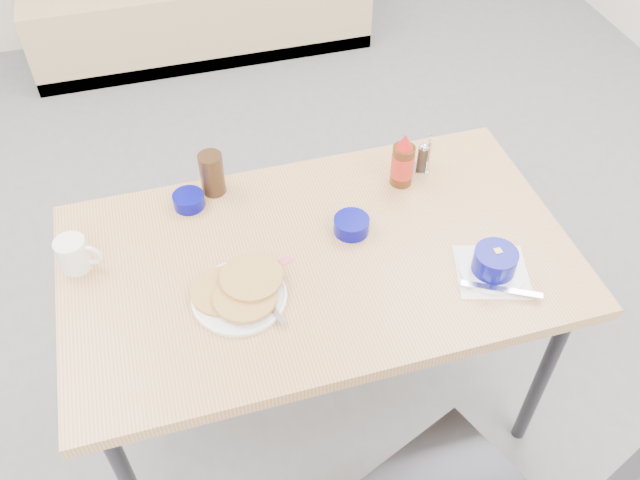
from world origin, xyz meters
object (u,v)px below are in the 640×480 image
object	(u,v)px
dining_table	(318,270)
creamer_bowl	(189,200)
pancake_plate	(240,292)
syrup_bottle	(403,162)
grits_setting	(494,264)
coffee_mug	(74,254)
amber_tumbler	(212,174)
condiment_caddy	(415,158)
butter_bowl	(351,225)

from	to	relation	value
dining_table	creamer_bowl	size ratio (longest dim) A/B	15.19
pancake_plate	syrup_bottle	world-z (taller)	syrup_bottle
grits_setting	coffee_mug	bearing A→B (deg)	162.71
amber_tumbler	condiment_caddy	world-z (taller)	amber_tumbler
condiment_caddy	syrup_bottle	distance (m)	0.09
dining_table	condiment_caddy	xyz separation A→B (m)	(0.39, 0.27, 0.10)
dining_table	coffee_mug	xyz separation A→B (m)	(-0.64, 0.14, 0.11)
pancake_plate	coffee_mug	xyz separation A→B (m)	(-0.40, 0.23, 0.03)
syrup_bottle	grits_setting	bearing A→B (deg)	-75.58
creamer_bowl	condiment_caddy	bearing A→B (deg)	-2.02
dining_table	grits_setting	bearing A→B (deg)	-23.92
amber_tumbler	syrup_bottle	world-z (taller)	syrup_bottle
coffee_mug	creamer_bowl	bearing A→B (deg)	25.46
amber_tumbler	syrup_bottle	xyz separation A→B (m)	(0.55, -0.12, 0.01)
coffee_mug	grits_setting	size ratio (longest dim) A/B	0.48
pancake_plate	coffee_mug	bearing A→B (deg)	150.43
dining_table	grits_setting	size ratio (longest dim) A/B	5.60
pancake_plate	amber_tumbler	bearing A→B (deg)	89.03
butter_bowl	syrup_bottle	xyz separation A→B (m)	(0.21, 0.16, 0.06)
pancake_plate	creamer_bowl	world-z (taller)	pancake_plate
creamer_bowl	pancake_plate	bearing A→B (deg)	-78.80
pancake_plate	amber_tumbler	size ratio (longest dim) A/B	1.84
butter_bowl	condiment_caddy	world-z (taller)	condiment_caddy
coffee_mug	grits_setting	distance (m)	1.12
creamer_bowl	butter_bowl	world-z (taller)	butter_bowl
coffee_mug	pancake_plate	bearing A→B (deg)	-29.57
grits_setting	butter_bowl	bearing A→B (deg)	141.06
pancake_plate	coffee_mug	distance (m)	0.46
butter_bowl	creamer_bowl	bearing A→B (deg)	151.56
condiment_caddy	syrup_bottle	world-z (taller)	syrup_bottle
syrup_bottle	dining_table	bearing A→B (deg)	-145.84
butter_bowl	grits_setting	bearing A→B (deg)	-38.94
creamer_bowl	amber_tumbler	size ratio (longest dim) A/B	0.68
dining_table	coffee_mug	world-z (taller)	coffee_mug
butter_bowl	amber_tumbler	bearing A→B (deg)	141.30
pancake_plate	condiment_caddy	world-z (taller)	condiment_caddy
grits_setting	creamer_bowl	world-z (taller)	grits_setting
amber_tumbler	syrup_bottle	distance (m)	0.57
coffee_mug	condiment_caddy	size ratio (longest dim) A/B	1.06
pancake_plate	butter_bowl	world-z (taller)	butter_bowl
grits_setting	amber_tumbler	world-z (taller)	amber_tumbler
grits_setting	amber_tumbler	distance (m)	0.85
coffee_mug	grits_setting	xyz separation A→B (m)	(1.07, -0.33, -0.01)
coffee_mug	condiment_caddy	distance (m)	1.03
butter_bowl	amber_tumbler	world-z (taller)	amber_tumbler
pancake_plate	syrup_bottle	size ratio (longest dim) A/B	1.38
dining_table	creamer_bowl	bearing A→B (deg)	136.57
dining_table	grits_setting	world-z (taller)	grits_setting
condiment_caddy	syrup_bottle	size ratio (longest dim) A/B	0.63
grits_setting	condiment_caddy	xyz separation A→B (m)	(-0.04, 0.46, 0.01)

